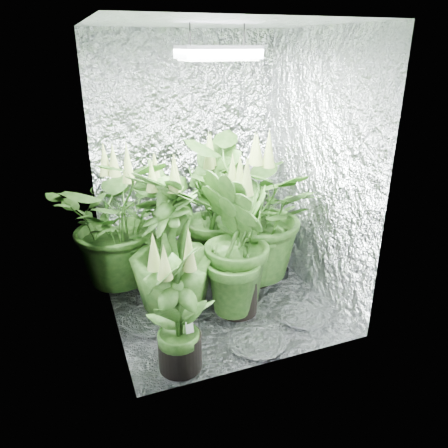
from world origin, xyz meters
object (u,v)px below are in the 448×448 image
object	(u,v)px
grow_lamp	(218,53)
plant_f	(178,310)
plant_b	(168,230)
circulation_fan	(278,262)
plant_d	(172,246)
plant_c	(211,212)
plant_g	(238,244)
plant_a	(120,220)
plant_e	(256,213)

from	to	relation	value
grow_lamp	plant_f	size ratio (longest dim) A/B	0.54
plant_b	circulation_fan	world-z (taller)	plant_b
plant_d	plant_f	bearing A→B (deg)	-101.65
plant_c	circulation_fan	distance (m)	0.72
plant_d	plant_g	bearing A→B (deg)	-18.47
grow_lamp	plant_g	world-z (taller)	grow_lamp
grow_lamp	circulation_fan	size ratio (longest dim) A/B	1.47
grow_lamp	plant_c	size ratio (longest dim) A/B	0.41
plant_g	grow_lamp	bearing A→B (deg)	112.11
plant_a	plant_g	world-z (taller)	plant_g
grow_lamp	plant_g	size ratio (longest dim) A/B	0.41
plant_c	plant_g	world-z (taller)	plant_c
plant_c	plant_d	bearing A→B (deg)	-133.35
plant_e	plant_f	size ratio (longest dim) A/B	1.46
plant_c	plant_e	bearing A→B (deg)	-43.36
plant_b	plant_g	xyz separation A→B (m)	(0.38, -0.51, 0.04)
plant_g	plant_f	bearing A→B (deg)	-141.72
plant_e	plant_g	size ratio (longest dim) A/B	1.12
plant_c	plant_a	bearing A→B (deg)	173.49
plant_b	plant_e	bearing A→B (deg)	-10.28
plant_e	plant_g	world-z (taller)	plant_e
plant_a	plant_g	xyz separation A→B (m)	(0.72, -0.74, -0.01)
plant_c	plant_b	bearing A→B (deg)	-160.91
plant_f	circulation_fan	xyz separation A→B (m)	(1.10, 0.81, -0.27)
plant_e	circulation_fan	distance (m)	0.52
plant_c	plant_g	bearing A→B (deg)	-92.74
plant_e	plant_f	xyz separation A→B (m)	(-0.89, -0.83, -0.20)
plant_b	plant_c	size ratio (longest dim) A/B	0.93
plant_e	plant_g	distance (m)	0.50
plant_d	plant_e	size ratio (longest dim) A/B	0.88
grow_lamp	plant_b	world-z (taller)	grow_lamp
plant_c	plant_f	world-z (taller)	plant_c
plant_g	plant_b	bearing A→B (deg)	126.89
plant_a	plant_e	world-z (taller)	plant_e
grow_lamp	plant_e	world-z (taller)	grow_lamp
plant_d	plant_g	xyz separation A→B (m)	(0.45, -0.15, 0.00)
grow_lamp	plant_f	distance (m)	1.62
grow_lamp	plant_c	world-z (taller)	grow_lamp
grow_lamp	plant_d	xyz separation A→B (m)	(-0.37, -0.04, -1.27)
plant_f	plant_g	distance (m)	0.74
grow_lamp	plant_g	bearing A→B (deg)	-67.89
plant_b	plant_f	xyz separation A→B (m)	(-0.19, -0.96, -0.11)
plant_a	plant_f	bearing A→B (deg)	-82.94
plant_d	plant_f	size ratio (longest dim) A/B	1.28
plant_b	plant_g	bearing A→B (deg)	-53.11
plant_c	plant_g	xyz separation A→B (m)	(-0.03, -0.65, -0.01)
plant_a	plant_c	bearing A→B (deg)	-6.51
plant_a	plant_b	size ratio (longest dim) A/B	1.07
plant_d	plant_g	world-z (taller)	plant_g
plant_a	plant_c	xyz separation A→B (m)	(0.75, -0.09, -0.00)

